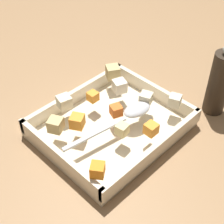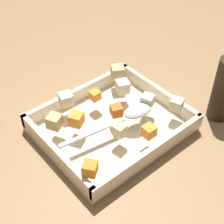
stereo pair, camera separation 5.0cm
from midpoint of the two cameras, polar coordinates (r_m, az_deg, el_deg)
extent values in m
plane|color=#936D47|center=(0.81, -2.78, -3.72)|extent=(4.00, 4.00, 0.00)
cube|color=beige|center=(0.81, -1.77, -2.88)|extent=(0.33, 0.28, 0.01)
cube|color=beige|center=(0.73, 5.39, -6.61)|extent=(0.33, 0.01, 0.04)
cube|color=beige|center=(0.87, -7.83, 2.69)|extent=(0.33, 0.01, 0.04)
cube|color=beige|center=(0.73, -10.83, -7.64)|extent=(0.01, 0.28, 0.04)
cube|color=beige|center=(0.88, 5.60, 3.48)|extent=(0.01, 0.28, 0.04)
cube|color=orange|center=(0.75, -7.82, -1.64)|extent=(0.04, 0.04, 0.03)
cube|color=orange|center=(0.77, -1.15, 0.23)|extent=(0.03, 0.03, 0.02)
cube|color=orange|center=(0.66, -4.69, -9.80)|extent=(0.04, 0.04, 0.03)
cube|color=orange|center=(0.73, 4.70, -2.92)|extent=(0.03, 0.03, 0.03)
cube|color=orange|center=(0.82, -5.03, 2.61)|extent=(0.02, 0.02, 0.02)
cube|color=beige|center=(0.80, -9.86, 1.64)|extent=(0.04, 0.04, 0.03)
cube|color=tan|center=(0.89, -1.50, 6.75)|extent=(0.05, 0.05, 0.03)
cube|color=beige|center=(0.81, 3.99, 2.27)|extent=(0.04, 0.04, 0.03)
cube|color=#E0CC89|center=(0.73, -0.27, -3.00)|extent=(0.03, 0.03, 0.02)
cube|color=tan|center=(0.75, -11.43, -2.20)|extent=(0.04, 0.04, 0.03)
cube|color=silver|center=(0.84, -0.43, 4.38)|extent=(0.04, 0.04, 0.03)
cube|color=beige|center=(0.81, 8.88, 1.88)|extent=(0.04, 0.04, 0.03)
ellipsoid|color=silver|center=(0.78, 2.44, 0.37)|extent=(0.08, 0.05, 0.02)
cube|color=silver|center=(0.74, -4.79, -3.67)|extent=(0.16, 0.04, 0.01)
cylinder|color=#2D2319|center=(0.85, 16.07, 4.58)|extent=(0.05, 0.05, 0.17)
camera|label=1|loc=(0.03, -91.86, -1.69)|focal=53.98mm
camera|label=2|loc=(0.03, 88.14, 1.69)|focal=53.98mm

